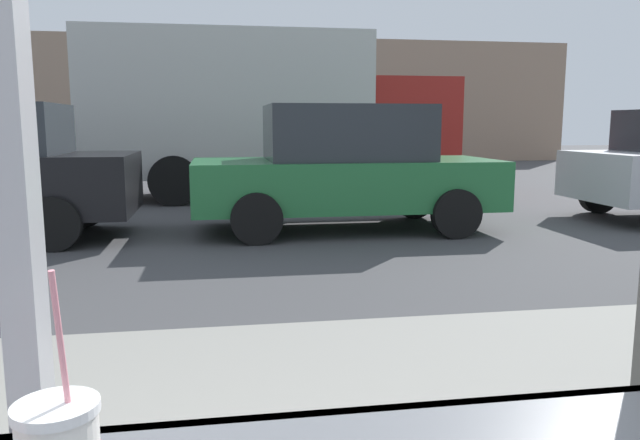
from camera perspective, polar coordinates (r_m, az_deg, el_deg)
name	(u,v)px	position (r m, az deg, el deg)	size (l,w,h in m)	color
ground_plane	(197,227)	(9.03, -11.28, -0.61)	(60.00, 60.00, 0.00)	#424244
building_facade_far	(207,101)	(23.64, -10.42, 10.76)	(28.00, 1.20, 4.58)	gray
parked_car_green	(345,168)	(8.51, 2.36, 4.82)	(4.12, 1.93, 1.71)	#236B38
box_truck	(263,111)	(12.45, -5.32, 9.97)	(7.13, 2.44, 3.17)	beige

